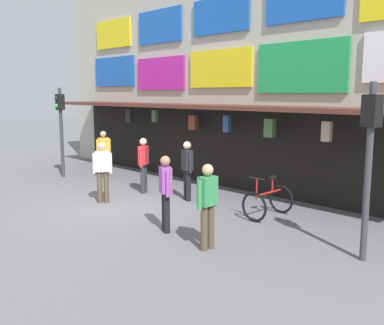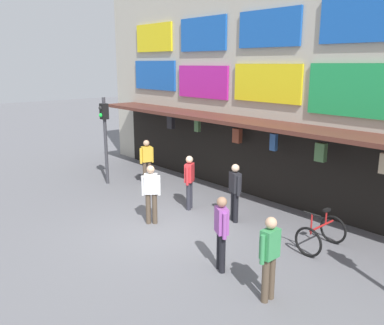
% 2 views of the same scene
% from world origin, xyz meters
% --- Properties ---
extents(ground_plane, '(80.00, 80.00, 0.00)m').
position_xyz_m(ground_plane, '(0.00, 0.00, 0.00)').
color(ground_plane, slate).
extents(shopfront, '(18.00, 2.60, 8.00)m').
position_xyz_m(shopfront, '(0.00, 4.57, 3.96)').
color(shopfront, '#B2AD9E').
rests_on(shopfront, ground).
extents(traffic_light_near, '(0.30, 0.34, 3.20)m').
position_xyz_m(traffic_light_near, '(-4.94, 0.96, 2.14)').
color(traffic_light_near, '#38383D').
rests_on(traffic_light_near, ground).
extents(bicycle_parked, '(0.73, 1.17, 1.05)m').
position_xyz_m(bicycle_parked, '(3.40, 2.02, 0.39)').
color(bicycle_parked, black).
rests_on(bicycle_parked, ground).
extents(pedestrian_in_red, '(0.50, 0.33, 1.68)m').
position_xyz_m(pedestrian_in_red, '(0.78, 1.78, 0.95)').
color(pedestrian_in_red, black).
rests_on(pedestrian_in_red, ground).
extents(pedestrian_in_white, '(0.31, 0.51, 1.68)m').
position_xyz_m(pedestrian_in_white, '(-3.81, 2.00, 0.95)').
color(pedestrian_in_white, brown).
rests_on(pedestrian_in_white, ground).
extents(pedestrian_in_yellow, '(0.23, 0.53, 1.68)m').
position_xyz_m(pedestrian_in_yellow, '(3.94, -0.66, 0.95)').
color(pedestrian_in_yellow, brown).
rests_on(pedestrian_in_yellow, ground).
extents(pedestrian_in_green, '(0.40, 0.44, 1.68)m').
position_xyz_m(pedestrian_in_green, '(-0.63, -0.08, 0.95)').
color(pedestrian_in_green, brown).
rests_on(pedestrian_in_green, ground).
extents(pedestrian_in_black, '(0.38, 0.46, 1.68)m').
position_xyz_m(pedestrian_in_black, '(-0.83, 1.49, 0.95)').
color(pedestrian_in_black, '#2D2D38').
rests_on(pedestrian_in_black, ground).
extents(pedestrian_in_blue, '(0.48, 0.36, 1.68)m').
position_xyz_m(pedestrian_in_blue, '(2.54, -0.52, 0.95)').
color(pedestrian_in_blue, black).
rests_on(pedestrian_in_blue, ground).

